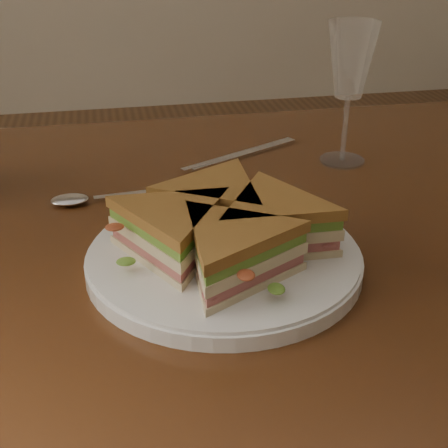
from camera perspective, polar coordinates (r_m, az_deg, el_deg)
The scene contains 7 objects.
table at distance 0.81m, azimuth -3.64°, elevation -5.84°, with size 1.20×0.80×0.75m.
plate at distance 0.66m, azimuth 0.00°, elevation -3.25°, with size 0.29×0.29×0.02m, color white.
sandwich_wedges at distance 0.64m, azimuth -0.00°, elevation -0.40°, with size 0.26×0.26×0.06m.
crisps_mound at distance 0.64m, azimuth 0.00°, elevation -0.71°, with size 0.09×0.09×0.05m, color #CB671A, non-canonical shape.
spoon at distance 0.82m, azimuth -12.32°, elevation 2.28°, with size 0.18×0.04×0.01m.
knife at distance 0.94m, azimuth 1.18°, elevation 6.21°, with size 0.20×0.11×0.00m.
wine_glass at distance 0.90m, azimuth 11.53°, elevation 14.16°, with size 0.07×0.07×0.20m.
Camera 1 is at (-0.08, -0.67, 1.09)m, focal length 50.00 mm.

